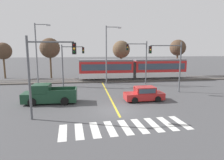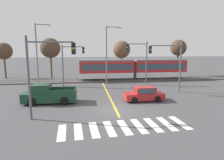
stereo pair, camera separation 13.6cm
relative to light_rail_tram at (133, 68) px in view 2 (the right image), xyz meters
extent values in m
plane|color=#474749|center=(-5.58, -16.62, -2.05)|extent=(200.00, 200.00, 0.00)
cube|color=#4C4742|center=(-5.58, 0.01, -1.96)|extent=(120.00, 4.00, 0.18)
cube|color=#939399|center=(-5.58, -0.71, -1.82)|extent=(120.00, 0.08, 0.10)
cube|color=#939399|center=(-5.58, 0.73, -1.82)|extent=(120.00, 0.08, 0.10)
cube|color=silver|center=(-4.75, 0.01, -1.07)|extent=(9.00, 2.60, 0.90)
cube|color=red|center=(-4.75, 0.01, 0.33)|extent=(9.00, 2.60, 1.90)
cube|color=#384756|center=(-4.75, -1.31, 0.38)|extent=(8.28, 0.04, 1.04)
cube|color=slate|center=(-4.75, 0.01, 1.42)|extent=(9.00, 2.39, 0.28)
cylinder|color=black|center=(-2.27, 0.01, -1.52)|extent=(0.70, 0.20, 0.70)
cylinder|color=black|center=(-7.22, 0.01, -1.52)|extent=(0.70, 0.20, 0.70)
cube|color=silver|center=(4.75, 0.01, -1.07)|extent=(9.00, 2.60, 0.90)
cube|color=red|center=(4.75, 0.01, 0.33)|extent=(9.00, 2.60, 1.90)
cube|color=#384756|center=(4.75, -1.31, 0.38)|extent=(8.28, 0.04, 1.04)
cube|color=slate|center=(4.75, 0.01, 1.42)|extent=(9.00, 2.39, 0.28)
cylinder|color=black|center=(7.23, 0.01, -1.52)|extent=(0.70, 0.20, 0.70)
cylinder|color=black|center=(2.28, 0.01, -1.52)|extent=(0.70, 0.20, 0.70)
cube|color=#2D2D2D|center=(0.00, 0.01, -0.37)|extent=(0.50, 2.34, 2.80)
cube|color=silver|center=(-9.97, -20.69, -2.04)|extent=(0.76, 2.83, 0.01)
cube|color=silver|center=(-8.87, -20.61, -2.04)|extent=(0.76, 2.83, 0.01)
cube|color=silver|center=(-7.77, -20.53, -2.04)|extent=(0.76, 2.83, 0.01)
cube|color=silver|center=(-6.68, -20.46, -2.04)|extent=(0.76, 2.83, 0.01)
cube|color=silver|center=(-5.58, -20.38, -2.04)|extent=(0.76, 2.83, 0.01)
cube|color=silver|center=(-4.48, -20.30, -2.04)|extent=(0.76, 2.83, 0.01)
cube|color=silver|center=(-3.38, -20.22, -2.04)|extent=(0.76, 2.83, 0.01)
cube|color=silver|center=(-2.29, -20.15, -2.04)|extent=(0.76, 2.83, 0.01)
cube|color=silver|center=(-1.19, -20.07, -2.04)|extent=(0.76, 2.83, 0.01)
cube|color=gold|center=(-5.58, -10.19, -2.05)|extent=(0.20, 16.39, 0.01)
cube|color=#B22323|center=(-2.12, -13.54, -1.53)|extent=(4.27, 1.87, 0.72)
cube|color=#B22323|center=(-2.02, -13.53, -0.85)|extent=(2.16, 1.60, 0.64)
cube|color=#384756|center=(-3.02, -13.58, -0.85)|extent=(0.16, 1.43, 0.52)
cube|color=#384756|center=(-1.99, -14.31, -0.85)|extent=(1.79, 0.11, 0.48)
cylinder|color=black|center=(-3.35, -14.44, -1.73)|extent=(0.65, 0.25, 0.64)
cylinder|color=black|center=(-3.42, -12.74, -1.73)|extent=(0.65, 0.25, 0.64)
cylinder|color=black|center=(-0.83, -14.34, -1.73)|extent=(0.65, 0.25, 0.64)
cylinder|color=black|center=(-0.90, -12.64, -1.73)|extent=(0.65, 0.25, 0.64)
cube|color=#193D28|center=(-11.97, -13.08, -1.38)|extent=(5.43, 2.06, 0.96)
cube|color=#193D28|center=(-12.78, -13.07, -0.48)|extent=(1.73, 1.87, 0.84)
cube|color=#384756|center=(-13.53, -13.05, -0.46)|extent=(0.13, 1.69, 0.66)
cube|color=#193D28|center=(-10.78, -14.02, -0.72)|extent=(2.70, 0.17, 0.36)
cube|color=#193D28|center=(-10.74, -12.18, -0.72)|extent=(2.70, 0.17, 0.36)
cube|color=#193D28|center=(-9.33, -13.13, -0.72)|extent=(0.15, 1.96, 0.36)
cylinder|color=black|center=(-13.56, -14.03, -1.65)|extent=(0.80, 0.29, 0.80)
cylinder|color=black|center=(-13.52, -12.07, -1.65)|extent=(0.80, 0.29, 0.80)
cylinder|color=black|center=(-10.43, -14.09, -1.65)|extent=(0.80, 0.29, 0.80)
cylinder|color=black|center=(-10.39, -12.13, -1.65)|extent=(0.80, 0.29, 0.80)
cylinder|color=#515459|center=(0.96, -4.35, 1.25)|extent=(0.18, 0.18, 6.60)
cylinder|color=#515459|center=(-0.54, -4.35, 4.13)|extent=(3.00, 0.12, 0.12)
cube|color=black|center=(-2.04, -4.35, 3.63)|extent=(0.32, 0.28, 0.90)
sphere|color=#360605|center=(-2.04, -4.50, 3.90)|extent=(0.18, 0.18, 0.18)
sphere|color=#F7AA26|center=(-2.04, -4.50, 3.63)|extent=(0.18, 0.18, 0.18)
sphere|color=black|center=(-2.04, -4.50, 3.36)|extent=(0.18, 0.18, 0.18)
cylinder|color=#515459|center=(-12.67, -17.80, 1.24)|extent=(0.18, 0.18, 6.57)
cylinder|color=#515459|center=(-10.92, -17.80, 4.06)|extent=(3.50, 0.12, 0.12)
cube|color=black|center=(-9.17, -17.80, 3.56)|extent=(0.32, 0.28, 0.90)
sphere|color=#360605|center=(-9.17, -17.95, 3.83)|extent=(0.18, 0.18, 0.18)
sphere|color=#F7AA26|center=(-9.17, -17.95, 3.56)|extent=(0.18, 0.18, 0.18)
sphere|color=black|center=(-9.17, -17.95, 3.29)|extent=(0.18, 0.18, 0.18)
cylinder|color=#515459|center=(-11.52, -4.37, 0.99)|extent=(0.18, 0.18, 6.07)
cylinder|color=#515459|center=(-10.02, -4.37, 3.71)|extent=(3.00, 0.12, 0.12)
cube|color=black|center=(-8.52, -4.37, 3.21)|extent=(0.32, 0.28, 0.90)
sphere|color=#360605|center=(-8.52, -4.52, 3.48)|extent=(0.18, 0.18, 0.18)
sphere|color=#F7AA26|center=(-8.52, -4.52, 3.21)|extent=(0.18, 0.18, 0.18)
sphere|color=black|center=(-8.52, -4.52, 2.94)|extent=(0.18, 0.18, 0.18)
cylinder|color=#515459|center=(3.59, -10.11, 1.14)|extent=(0.18, 0.18, 6.37)
cylinder|color=#515459|center=(1.59, -10.11, 3.85)|extent=(4.00, 0.12, 0.12)
cube|color=black|center=(-0.41, -10.11, 3.35)|extent=(0.32, 0.28, 0.90)
sphere|color=#360605|center=(-0.41, -10.26, 3.62)|extent=(0.18, 0.18, 0.18)
sphere|color=#F7AA26|center=(-0.41, -10.26, 3.35)|extent=(0.18, 0.18, 0.18)
sphere|color=black|center=(-0.41, -10.26, 3.08)|extent=(0.18, 0.18, 0.18)
cylinder|color=slate|center=(-15.40, -2.71, 2.54)|extent=(0.20, 0.20, 9.17)
cylinder|color=slate|center=(-14.44, -2.71, 6.92)|extent=(1.94, 0.12, 0.12)
cube|color=#B2B2B7|center=(-13.47, -2.71, 6.82)|extent=(0.56, 0.28, 0.20)
cylinder|color=slate|center=(-5.02, -3.09, 2.40)|extent=(0.20, 0.20, 8.90)
cylinder|color=slate|center=(-4.01, -3.09, 6.65)|extent=(2.02, 0.12, 0.12)
cube|color=#B2B2B7|center=(-3.00, -3.09, 6.55)|extent=(0.56, 0.28, 0.20)
cylinder|color=brown|center=(-22.88, 4.89, 0.15)|extent=(0.32, 0.32, 4.40)
sphere|color=#4C3828|center=(-22.88, 4.89, 2.96)|extent=(3.05, 3.05, 3.05)
cylinder|color=brown|center=(-14.54, 4.14, 0.36)|extent=(0.32, 0.32, 4.82)
sphere|color=#4C3828|center=(-14.54, 4.14, 3.49)|extent=(3.62, 3.62, 3.62)
cylinder|color=brown|center=(-1.28, 4.47, 0.25)|extent=(0.32, 0.32, 4.59)
sphere|color=brown|center=(-1.28, 4.47, 3.22)|extent=(3.36, 3.36, 3.36)
cylinder|color=brown|center=(9.85, 3.65, 0.44)|extent=(0.32, 0.32, 4.97)
sphere|color=#4C3828|center=(9.85, 3.65, 3.55)|extent=(3.13, 3.13, 3.13)
camera|label=1|loc=(-8.42, -33.78, 3.67)|focal=32.00mm
camera|label=2|loc=(-8.29, -33.80, 3.67)|focal=32.00mm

